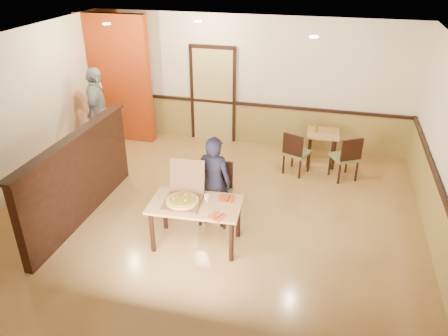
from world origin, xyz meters
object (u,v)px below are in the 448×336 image
object	(u,v)px
diner	(214,182)
pizza_box	(183,198)
diner_chair	(216,189)
side_chair_right	(347,156)
main_table	(196,210)
passerby	(98,112)
side_chair_left	(295,152)
condiment	(316,129)
side_table	(322,140)

from	to	relation	value
diner	pizza_box	xyz separation A→B (m)	(-0.29, -0.60, 0.02)
diner_chair	side_chair_right	xyz separation A→B (m)	(2.02, 1.89, -0.05)
side_chair_right	main_table	bearing A→B (deg)	20.36
diner_chair	passerby	xyz separation A→B (m)	(-3.06, 1.81, 0.40)
side_chair_left	side_chair_right	bearing A→B (deg)	-157.55
side_chair_left	passerby	distance (m)	4.15
pizza_box	diner_chair	bearing A→B (deg)	64.90
side_chair_left	diner	bearing A→B (deg)	84.86
side_chair_left	diner	size ratio (longest dim) A/B	0.58
side_chair_right	pizza_box	distance (m)	3.53
pizza_box	condiment	bearing A→B (deg)	58.29
side_chair_left	side_chair_right	distance (m)	0.96
side_chair_left	pizza_box	size ratio (longest dim) A/B	1.34
side_chair_left	side_table	bearing A→B (deg)	-105.59
side_chair_right	diner	size ratio (longest dim) A/B	0.59
main_table	diner_chair	size ratio (longest dim) A/B	1.39
diner_chair	passerby	distance (m)	3.58
main_table	side_chair_left	bearing A→B (deg)	62.41
side_chair_right	passerby	size ratio (longest dim) A/B	0.48
side_chair_right	diner	distance (m)	2.89
side_chair_right	pizza_box	xyz separation A→B (m)	(-2.31, -2.65, 0.29)
side_chair_right	side_table	distance (m)	0.78
pizza_box	condiment	distance (m)	3.66
passerby	diner	bearing A→B (deg)	-141.39
main_table	diner	bearing A→B (deg)	75.70
side_chair_left	main_table	bearing A→B (deg)	88.34
main_table	side_table	world-z (taller)	main_table
main_table	condiment	bearing A→B (deg)	61.44
side_chair_left	side_chair_right	xyz separation A→B (m)	(0.96, 0.00, 0.01)
side_chair_left	passerby	world-z (taller)	passerby
side_table	passerby	world-z (taller)	passerby
passerby	diner_chair	bearing A→B (deg)	-139.36
diner	condiment	bearing A→B (deg)	-112.79
side_chair_left	passerby	size ratio (longest dim) A/B	0.47
main_table	side_chair_left	world-z (taller)	side_chair_left
side_chair_left	side_chair_right	world-z (taller)	side_chair_right
diner	pizza_box	bearing A→B (deg)	69.03
passerby	pizza_box	bearing A→B (deg)	-151.52
main_table	passerby	xyz separation A→B (m)	(-2.95, 2.56, 0.33)
side_chair_left	passerby	xyz separation A→B (m)	(-4.13, -0.08, 0.46)
side_table	condiment	world-z (taller)	condiment
main_table	pizza_box	size ratio (longest dim) A/B	2.10
diner_chair	pizza_box	world-z (taller)	pizza_box
side_chair_left	side_table	world-z (taller)	side_chair_left
main_table	side_chair_left	size ratio (longest dim) A/B	1.57
main_table	diner_chair	bearing A→B (deg)	78.26
main_table	condiment	xyz separation A→B (m)	(1.51, 3.24, 0.15)
passerby	pizza_box	distance (m)	3.78
side_table	pizza_box	world-z (taller)	pizza_box
passerby	pizza_box	xyz separation A→B (m)	(2.77, -2.56, -0.16)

